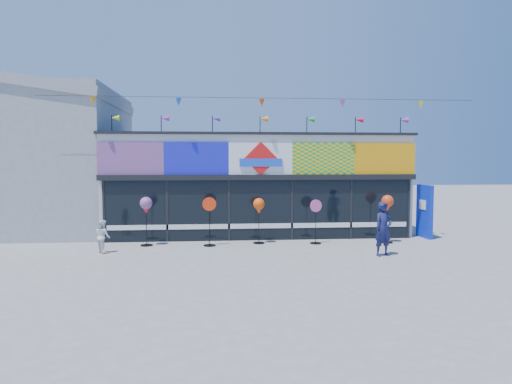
{
  "coord_description": "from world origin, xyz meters",
  "views": [
    {
      "loc": [
        -1.66,
        -13.68,
        3.04
      ],
      "look_at": [
        -0.3,
        2.0,
        1.94
      ],
      "focal_mm": 32.0,
      "sensor_mm": 36.0,
      "label": 1
    }
  ],
  "objects": [
    {
      "name": "spinner_3",
      "position": [
        1.93,
        2.52,
        0.85
      ],
      "size": [
        0.45,
        0.41,
        1.61
      ],
      "color": "black",
      "rests_on": "ground"
    },
    {
      "name": "spinner_4",
      "position": [
        4.59,
        2.48,
        1.41
      ],
      "size": [
        0.45,
        0.45,
        1.77
      ],
      "color": "black",
      "rests_on": "ground"
    },
    {
      "name": "adult_man",
      "position": [
        3.62,
        0.26,
        0.86
      ],
      "size": [
        0.73,
        0.59,
        1.73
      ],
      "primitive_type": "imported",
      "rotation": [
        0.0,
        0.0,
        0.32
      ],
      "color": "#161946",
      "rests_on": "ground"
    },
    {
      "name": "spinner_2",
      "position": [
        -0.13,
        2.75,
        1.33
      ],
      "size": [
        0.42,
        0.42,
        1.66
      ],
      "color": "black",
      "rests_on": "ground"
    },
    {
      "name": "blue_sign",
      "position": [
        6.47,
        3.45,
        1.04
      ],
      "size": [
        0.23,
        1.05,
        2.08
      ],
      "rotation": [
        0.0,
        0.0,
        0.06
      ],
      "color": "#0D2ACA",
      "rests_on": "ground"
    },
    {
      "name": "spinner_1",
      "position": [
        -1.92,
        2.43,
        0.92
      ],
      "size": [
        0.49,
        0.44,
        1.74
      ],
      "color": "black",
      "rests_on": "ground"
    },
    {
      "name": "spinner_0",
      "position": [
        -4.15,
        2.65,
        1.4
      ],
      "size": [
        0.44,
        0.44,
        1.74
      ],
      "color": "black",
      "rests_on": "ground"
    },
    {
      "name": "child",
      "position": [
        -5.39,
        1.53,
        0.55
      ],
      "size": [
        0.57,
        0.61,
        1.09
      ],
      "primitive_type": "imported",
      "rotation": [
        0.0,
        0.0,
        2.25
      ],
      "color": "white",
      "rests_on": "ground"
    },
    {
      "name": "ground",
      "position": [
        0.0,
        0.0,
        0.0
      ],
      "size": [
        80.0,
        80.0,
        0.0
      ],
      "primitive_type": "plane",
      "color": "slate",
      "rests_on": "ground"
    },
    {
      "name": "kite_shop",
      "position": [
        0.0,
        5.94,
        2.05
      ],
      "size": [
        16.0,
        5.7,
        5.31
      ],
      "color": "silver",
      "rests_on": "ground"
    },
    {
      "name": "neighbour_building",
      "position": [
        -10.0,
        7.0,
        3.2
      ],
      "size": [
        8.18,
        7.2,
        6.87
      ],
      "color": "#9C9FA1",
      "rests_on": "ground"
    }
  ]
}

